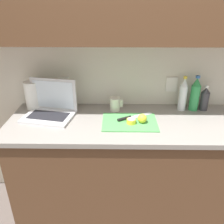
{
  "coord_description": "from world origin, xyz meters",
  "views": [
    {
      "loc": [
        -0.33,
        -1.53,
        1.7
      ],
      "look_at": [
        -0.36,
        -0.01,
        0.97
      ],
      "focal_mm": 38.0,
      "sensor_mm": 36.0,
      "label": 1
    }
  ],
  "objects_px": {
    "bottle_oil_tall": "(195,95)",
    "bottle_water_clear": "(183,95)",
    "lemon_half_cut": "(131,121)",
    "laptop": "(51,108)",
    "knife": "(129,118)",
    "paper_towel_roll": "(33,95)",
    "measuring_cup": "(115,104)",
    "lemon_whole_beside": "(142,118)",
    "bottle_green_soda": "(205,99)",
    "cutting_board": "(130,122)"
  },
  "relations": [
    {
      "from": "laptop",
      "to": "bottle_oil_tall",
      "type": "distance_m",
      "value": 1.13
    },
    {
      "from": "laptop",
      "to": "measuring_cup",
      "type": "bearing_deg",
      "value": 22.72
    },
    {
      "from": "knife",
      "to": "paper_towel_roll",
      "type": "height_order",
      "value": "paper_towel_roll"
    },
    {
      "from": "cutting_board",
      "to": "measuring_cup",
      "type": "bearing_deg",
      "value": 116.88
    },
    {
      "from": "knife",
      "to": "lemon_whole_beside",
      "type": "bearing_deg",
      "value": -61.98
    },
    {
      "from": "paper_towel_roll",
      "to": "knife",
      "type": "bearing_deg",
      "value": -14.34
    },
    {
      "from": "laptop",
      "to": "paper_towel_roll",
      "type": "xyz_separation_m",
      "value": [
        -0.17,
        0.13,
        0.05
      ]
    },
    {
      "from": "bottle_green_soda",
      "to": "bottle_water_clear",
      "type": "distance_m",
      "value": 0.18
    },
    {
      "from": "cutting_board",
      "to": "knife",
      "type": "distance_m",
      "value": 0.05
    },
    {
      "from": "cutting_board",
      "to": "measuring_cup",
      "type": "relative_size",
      "value": 3.74
    },
    {
      "from": "cutting_board",
      "to": "bottle_green_soda",
      "type": "xyz_separation_m",
      "value": [
        0.6,
        0.23,
        0.09
      ]
    },
    {
      "from": "paper_towel_roll",
      "to": "bottle_green_soda",
      "type": "bearing_deg",
      "value": -0.49
    },
    {
      "from": "lemon_half_cut",
      "to": "paper_towel_roll",
      "type": "bearing_deg",
      "value": 160.98
    },
    {
      "from": "laptop",
      "to": "cutting_board",
      "type": "height_order",
      "value": "laptop"
    },
    {
      "from": "lemon_half_cut",
      "to": "bottle_green_soda",
      "type": "xyz_separation_m",
      "value": [
        0.59,
        0.25,
        0.07
      ]
    },
    {
      "from": "laptop",
      "to": "knife",
      "type": "relative_size",
      "value": 1.49
    },
    {
      "from": "bottle_oil_tall",
      "to": "lemon_half_cut",
      "type": "bearing_deg",
      "value": -153.57
    },
    {
      "from": "bottle_green_soda",
      "to": "paper_towel_roll",
      "type": "relative_size",
      "value": 0.91
    },
    {
      "from": "bottle_green_soda",
      "to": "cutting_board",
      "type": "bearing_deg",
      "value": -159.26
    },
    {
      "from": "knife",
      "to": "bottle_water_clear",
      "type": "distance_m",
      "value": 0.48
    },
    {
      "from": "cutting_board",
      "to": "lemon_half_cut",
      "type": "bearing_deg",
      "value": -69.94
    },
    {
      "from": "laptop",
      "to": "bottle_green_soda",
      "type": "xyz_separation_m",
      "value": [
        1.2,
        0.12,
        0.03
      ]
    },
    {
      "from": "laptop",
      "to": "lemon_whole_beside",
      "type": "relative_size",
      "value": 6.16
    },
    {
      "from": "lemon_half_cut",
      "to": "lemon_whole_beside",
      "type": "xyz_separation_m",
      "value": [
        0.08,
        0.01,
        0.02
      ]
    },
    {
      "from": "bottle_oil_tall",
      "to": "bottle_green_soda",
      "type": "bearing_deg",
      "value": -0.0
    },
    {
      "from": "bottle_green_soda",
      "to": "measuring_cup",
      "type": "height_order",
      "value": "bottle_green_soda"
    },
    {
      "from": "bottle_oil_tall",
      "to": "bottle_water_clear",
      "type": "distance_m",
      "value": 0.09
    },
    {
      "from": "bottle_oil_tall",
      "to": "bottle_water_clear",
      "type": "bearing_deg",
      "value": -180.0
    },
    {
      "from": "lemon_whole_beside",
      "to": "bottle_oil_tall",
      "type": "relative_size",
      "value": 0.23
    },
    {
      "from": "measuring_cup",
      "to": "paper_towel_roll",
      "type": "distance_m",
      "value": 0.66
    },
    {
      "from": "bottle_water_clear",
      "to": "paper_towel_roll",
      "type": "xyz_separation_m",
      "value": [
        -1.19,
        0.01,
        -0.01
      ]
    },
    {
      "from": "bottle_green_soda",
      "to": "bottle_water_clear",
      "type": "relative_size",
      "value": 0.74
    },
    {
      "from": "lemon_whole_beside",
      "to": "bottle_water_clear",
      "type": "height_order",
      "value": "bottle_water_clear"
    },
    {
      "from": "measuring_cup",
      "to": "paper_towel_roll",
      "type": "bearing_deg",
      "value": 177.34
    },
    {
      "from": "bottle_water_clear",
      "to": "measuring_cup",
      "type": "bearing_deg",
      "value": -177.98
    },
    {
      "from": "knife",
      "to": "lemon_whole_beside",
      "type": "height_order",
      "value": "lemon_whole_beside"
    },
    {
      "from": "knife",
      "to": "bottle_water_clear",
      "type": "bearing_deg",
      "value": -6.36
    },
    {
      "from": "bottle_water_clear",
      "to": "paper_towel_roll",
      "type": "bearing_deg",
      "value": 179.44
    },
    {
      "from": "cutting_board",
      "to": "lemon_whole_beside",
      "type": "distance_m",
      "value": 0.1
    },
    {
      "from": "lemon_whole_beside",
      "to": "paper_towel_roll",
      "type": "distance_m",
      "value": 0.89
    },
    {
      "from": "knife",
      "to": "paper_towel_roll",
      "type": "bearing_deg",
      "value": 136.27
    },
    {
      "from": "lemon_whole_beside",
      "to": "knife",
      "type": "bearing_deg",
      "value": 147.41
    },
    {
      "from": "laptop",
      "to": "lemon_half_cut",
      "type": "height_order",
      "value": "laptop"
    },
    {
      "from": "lemon_whole_beside",
      "to": "measuring_cup",
      "type": "xyz_separation_m",
      "value": [
        -0.19,
        0.22,
        0.01
      ]
    },
    {
      "from": "bottle_green_soda",
      "to": "bottle_water_clear",
      "type": "bearing_deg",
      "value": 180.0
    },
    {
      "from": "knife",
      "to": "lemon_half_cut",
      "type": "xyz_separation_m",
      "value": [
        0.01,
        -0.07,
        0.01
      ]
    },
    {
      "from": "laptop",
      "to": "measuring_cup",
      "type": "xyz_separation_m",
      "value": [
        0.49,
        0.1,
        -0.01
      ]
    },
    {
      "from": "bottle_green_soda",
      "to": "bottle_oil_tall",
      "type": "relative_size",
      "value": 0.73
    },
    {
      "from": "knife",
      "to": "lemon_whole_beside",
      "type": "distance_m",
      "value": 0.11
    },
    {
      "from": "measuring_cup",
      "to": "knife",
      "type": "bearing_deg",
      "value": -57.7
    }
  ]
}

